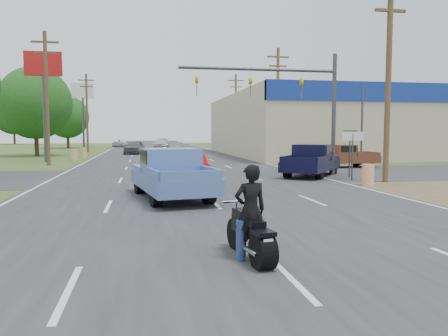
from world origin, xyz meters
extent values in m
plane|color=#33461C|center=(0.00, 0.00, 0.00)|extent=(200.00, 200.00, 0.00)
cube|color=#2D2D30|center=(0.00, 40.00, 0.01)|extent=(15.00, 180.00, 0.02)
cube|color=#2D2D30|center=(0.00, 18.00, 0.01)|extent=(120.00, 10.00, 0.02)
cube|color=#B7A88C|center=(32.00, 40.00, 3.30)|extent=(50.00, 28.00, 6.60)
cylinder|color=#4C3823|center=(9.50, 13.00, 5.00)|extent=(0.28, 0.28, 10.00)
cube|color=#4C3823|center=(9.50, 13.00, 8.40)|extent=(1.60, 0.14, 0.14)
cylinder|color=#4C3823|center=(9.50, 31.00, 5.00)|extent=(0.28, 0.28, 10.00)
cube|color=#4C3823|center=(9.50, 31.00, 9.20)|extent=(2.00, 0.14, 0.14)
cube|color=#4C3823|center=(9.50, 31.00, 8.40)|extent=(1.60, 0.14, 0.14)
cylinder|color=#4C3823|center=(9.50, 49.00, 5.00)|extent=(0.28, 0.28, 10.00)
cube|color=#4C3823|center=(9.50, 49.00, 9.20)|extent=(2.00, 0.14, 0.14)
cube|color=#4C3823|center=(9.50, 49.00, 8.40)|extent=(1.60, 0.14, 0.14)
cylinder|color=#4C3823|center=(-9.50, 28.00, 5.00)|extent=(0.28, 0.28, 10.00)
cube|color=#4C3823|center=(-9.50, 28.00, 9.20)|extent=(2.00, 0.14, 0.14)
cube|color=#4C3823|center=(-9.50, 28.00, 8.40)|extent=(1.60, 0.14, 0.14)
cylinder|color=#4C3823|center=(-9.50, 52.00, 5.00)|extent=(0.28, 0.28, 10.00)
cube|color=#4C3823|center=(-9.50, 52.00, 9.20)|extent=(2.00, 0.14, 0.14)
cube|color=#4C3823|center=(-9.50, 52.00, 8.40)|extent=(1.60, 0.14, 0.14)
cylinder|color=#422D19|center=(-13.50, 42.00, 1.62)|extent=(0.44, 0.44, 3.24)
sphere|color=#1A4C15|center=(-13.50, 42.00, 5.58)|extent=(7.56, 7.56, 7.56)
cylinder|color=#422D19|center=(-14.20, 66.00, 1.44)|extent=(0.44, 0.44, 2.88)
sphere|color=#1A4C15|center=(-14.20, 66.00, 4.96)|extent=(6.72, 6.72, 6.72)
cylinder|color=#422D19|center=(55.00, 70.00, 1.80)|extent=(0.44, 0.44, 3.60)
sphere|color=#1A4C15|center=(55.00, 70.00, 6.20)|extent=(8.40, 8.40, 8.40)
cylinder|color=#422D19|center=(30.00, 95.00, 1.71)|extent=(0.44, 0.44, 3.42)
sphere|color=#1A4C15|center=(30.00, 95.00, 5.89)|extent=(7.98, 7.98, 7.98)
cylinder|color=#422D19|center=(-30.00, 95.00, 1.89)|extent=(0.44, 0.44, 3.78)
sphere|color=#1A4C15|center=(-30.00, 95.00, 6.51)|extent=(8.82, 8.82, 8.82)
cylinder|color=orange|center=(8.00, 12.00, 0.50)|extent=(0.56, 0.56, 1.00)
cylinder|color=orange|center=(8.40, 20.50, 0.50)|extent=(0.56, 0.56, 1.00)
cylinder|color=orange|center=(-8.50, 34.00, 0.50)|extent=(0.56, 0.56, 1.00)
cylinder|color=orange|center=(-8.20, 38.00, 0.50)|extent=(0.56, 0.56, 1.00)
cylinder|color=#3F3F44|center=(-10.50, 32.00, 4.50)|extent=(0.30, 0.30, 9.00)
cube|color=#B21414|center=(-10.50, 32.00, 8.20)|extent=(3.00, 0.35, 2.00)
cylinder|color=#3F3F44|center=(-10.50, 56.00, 4.50)|extent=(0.30, 0.30, 9.00)
cube|color=white|center=(-10.50, 56.00, 8.20)|extent=(3.00, 0.35, 2.00)
cylinder|color=#3F3F44|center=(8.20, 14.00, 1.20)|extent=(0.08, 0.08, 2.40)
cube|color=white|center=(8.20, 14.00, 2.30)|extent=(1.20, 0.05, 0.45)
cylinder|color=#3F3F44|center=(8.80, 15.50, 1.20)|extent=(0.08, 0.08, 2.40)
cube|color=#0C591E|center=(8.80, 15.50, 2.50)|extent=(0.80, 0.04, 0.22)
cylinder|color=#3F3F44|center=(8.50, 17.00, 3.50)|extent=(0.24, 0.24, 7.00)
cylinder|color=#3F3F44|center=(4.00, 17.00, 6.00)|extent=(9.00, 0.18, 0.18)
imported|color=gold|center=(6.50, 17.00, 5.55)|extent=(0.18, 0.40, 1.10)
imported|color=gold|center=(3.50, 17.00, 5.55)|extent=(0.18, 0.40, 1.10)
imported|color=gold|center=(0.50, 17.00, 5.55)|extent=(0.18, 0.40, 1.10)
imported|color=#8F060A|center=(-0.50, 13.12, 0.77)|extent=(2.02, 4.82, 1.55)
cylinder|color=black|center=(-0.31, 0.57, 0.33)|extent=(0.42, 0.70, 0.66)
cylinder|color=black|center=(-0.54, 2.01, 0.33)|extent=(0.22, 0.67, 0.66)
cube|color=black|center=(-0.43, 1.32, 0.62)|extent=(0.40, 1.22, 0.30)
cube|color=black|center=(-0.47, 1.57, 0.82)|extent=(0.34, 0.59, 0.22)
cube|color=black|center=(-0.38, 1.02, 0.78)|extent=(0.38, 0.59, 0.10)
cylinder|color=white|center=(-0.51, 1.86, 1.05)|extent=(0.65, 0.15, 0.05)
cube|color=white|center=(-0.28, 0.36, 0.55)|extent=(0.18, 0.05, 0.12)
imported|color=black|center=(-0.41, 1.17, 0.89)|extent=(0.70, 0.52, 1.77)
cylinder|color=black|center=(-2.59, 11.00, 0.44)|extent=(0.47, 0.92, 0.88)
cylinder|color=black|center=(-0.78, 11.31, 0.44)|extent=(0.47, 0.92, 0.88)
cylinder|color=black|center=(-2.02, 7.63, 0.44)|extent=(0.47, 0.92, 0.88)
cylinder|color=black|center=(-0.21, 7.94, 0.44)|extent=(0.47, 0.92, 0.88)
cube|color=#5575B7|center=(-1.40, 9.47, 0.68)|extent=(3.11, 5.97, 0.57)
cube|color=#5575B7|center=(-1.69, 11.15, 1.04)|extent=(2.41, 2.48, 0.20)
cube|color=#5575B7|center=(-1.42, 9.58, 1.42)|extent=(2.27, 2.02, 0.93)
cube|color=black|center=(-1.42, 9.58, 1.59)|extent=(2.26, 1.69, 0.49)
cube|color=#5575B7|center=(-0.93, 6.72, 1.12)|extent=(2.00, 0.42, 0.33)
cylinder|color=black|center=(7.28, 18.37, 0.42)|extent=(0.76, 0.86, 0.84)
cylinder|color=black|center=(8.69, 17.31, 0.42)|extent=(0.76, 0.86, 0.84)
cylinder|color=black|center=(5.31, 15.76, 0.42)|extent=(0.76, 0.86, 0.84)
cylinder|color=black|center=(6.72, 14.70, 0.42)|extent=(0.76, 0.86, 0.84)
cube|color=black|center=(7.00, 16.54, 0.65)|extent=(4.96, 5.61, 0.55)
cube|color=black|center=(7.98, 17.84, 1.00)|extent=(2.84, 2.85, 0.19)
cube|color=black|center=(7.07, 16.63, 1.36)|extent=(2.52, 2.47, 0.89)
cube|color=black|center=(7.07, 16.63, 1.52)|extent=(2.36, 2.23, 0.47)
cube|color=black|center=(5.39, 14.41, 1.07)|extent=(1.59, 1.23, 0.31)
cylinder|color=black|center=(10.17, 21.12, 0.38)|extent=(0.77, 0.33, 0.75)
cylinder|color=black|center=(10.08, 22.70, 0.38)|extent=(0.77, 0.33, 0.75)
cylinder|color=black|center=(13.10, 21.30, 0.38)|extent=(0.77, 0.33, 0.75)
cylinder|color=black|center=(13.00, 22.88, 0.38)|extent=(0.77, 0.33, 0.75)
cube|color=brown|center=(11.59, 22.00, 0.58)|extent=(4.99, 2.17, 0.49)
cube|color=brown|center=(10.13, 21.91, 0.89)|extent=(1.96, 1.89, 0.17)
cube|color=brown|center=(11.49, 21.99, 1.22)|extent=(1.57, 1.81, 0.80)
cube|color=black|center=(11.49, 21.99, 1.36)|extent=(1.28, 1.83, 0.42)
cube|color=brown|center=(13.98, 22.14, 0.96)|extent=(0.18, 1.73, 0.28)
imported|color=#5B5B60|center=(-3.43, 44.78, 0.80)|extent=(2.66, 4.92, 1.59)
imported|color=silver|center=(0.45, 62.82, 0.79)|extent=(3.02, 5.73, 1.58)
imported|color=silver|center=(-6.50, 71.07, 0.65)|extent=(2.26, 4.74, 1.30)
camera|label=1|loc=(-2.42, -6.91, 2.48)|focal=35.00mm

